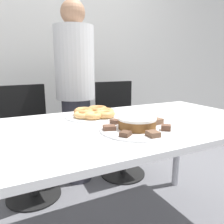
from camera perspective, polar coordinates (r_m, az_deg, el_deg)
wall_back at (r=2.60m, az=-14.89°, el=16.78°), size 8.00×0.05×2.60m
table at (r=1.22m, az=2.12°, el=-7.10°), size 1.69×0.85×0.76m
person_standing at (r=1.97m, az=-9.49°, el=5.35°), size 0.34×0.34×1.60m
office_chair_left at (r=1.93m, az=-20.97°, el=-7.89°), size 0.49×0.49×0.91m
office_chair_right at (r=2.17m, az=2.18°, el=-4.86°), size 0.45×0.45×0.91m
plate_cake at (r=1.08m, az=6.52°, el=-4.47°), size 0.37×0.37×0.01m
plate_donuts at (r=1.36m, az=-5.17°, el=-0.99°), size 0.34×0.34×0.01m
frosted_cake at (r=1.07m, az=6.57°, el=-2.76°), size 0.19×0.19×0.06m
lamington_0 at (r=1.06m, az=13.92°, el=-3.98°), size 0.06×0.06×0.03m
lamington_1 at (r=1.17m, az=11.50°, el=-2.37°), size 0.07×0.06×0.03m
lamington_2 at (r=1.21m, az=6.04°, el=-1.89°), size 0.06×0.07×0.02m
lamington_3 at (r=1.15m, az=0.87°, el=-2.49°), size 0.05×0.06×0.02m
lamington_4 at (r=1.04m, az=-0.73°, el=-4.10°), size 0.07×0.06×0.02m
lamington_5 at (r=0.95m, az=3.51°, el=-5.71°), size 0.06×0.06×0.02m
lamington_6 at (r=0.96m, az=10.68°, el=-5.64°), size 0.05×0.06×0.02m
donut_0 at (r=1.35m, az=-5.19°, el=-0.13°), size 0.12×0.12×0.03m
donut_1 at (r=1.27m, az=-4.99°, el=-0.90°), size 0.11×0.11×0.04m
donut_2 at (r=1.29m, az=-1.83°, el=-0.54°), size 0.12×0.12×0.04m
donut_3 at (r=1.38m, az=-1.94°, el=0.17°), size 0.12×0.12×0.03m
donut_4 at (r=1.43m, az=-3.83°, el=0.70°), size 0.13×0.13×0.04m
donut_5 at (r=1.44m, az=-7.40°, el=0.47°), size 0.11×0.11×0.03m
donut_6 at (r=1.36m, az=-7.46°, el=0.05°), size 0.12×0.12×0.04m
donut_7 at (r=1.30m, az=-7.16°, el=-0.66°), size 0.13×0.13×0.03m
napkin at (r=1.42m, az=19.49°, el=-1.11°), size 0.14×0.11×0.01m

